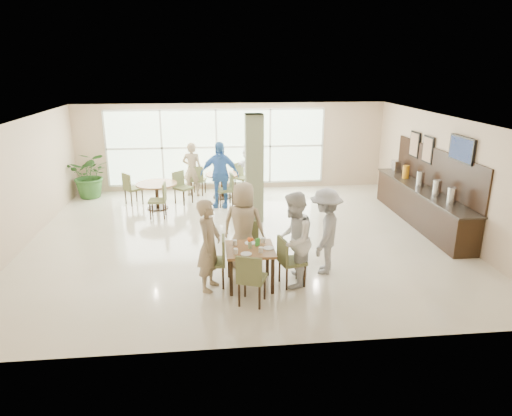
{
  "coord_description": "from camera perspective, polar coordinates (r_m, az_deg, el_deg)",
  "views": [
    {
      "loc": [
        -0.74,
        -10.28,
        4.01
      ],
      "look_at": [
        0.2,
        -1.2,
        1.1
      ],
      "focal_mm": 32.0,
      "sensor_mm": 36.0,
      "label": 1
    }
  ],
  "objects": [
    {
      "name": "teen_standing",
      "position": [
        9.05,
        8.64,
        -2.86
      ],
      "size": [
        1.03,
        1.28,
        1.73
      ],
      "primitive_type": "imported",
      "rotation": [
        0.0,
        0.0,
        -1.97
      ],
      "color": "#A4A4A6",
      "rests_on": "ground"
    },
    {
      "name": "room_shell",
      "position": [
        10.56,
        -1.76,
        5.06
      ],
      "size": [
        10.0,
        10.0,
        10.0
      ],
      "color": "white",
      "rests_on": "ground"
    },
    {
      "name": "teen_far",
      "position": [
        9.17,
        -1.57,
        -2.21
      ],
      "size": [
        0.98,
        0.75,
        1.78
      ],
      "primitive_type": "imported",
      "rotation": [
        0.0,
        0.0,
        2.78
      ],
      "color": "tan",
      "rests_on": "ground"
    },
    {
      "name": "adult_a",
      "position": [
        13.15,
        -4.58,
        4.19
      ],
      "size": [
        1.22,
        0.83,
        1.91
      ],
      "primitive_type": "imported",
      "rotation": [
        0.0,
        0.0,
        -0.19
      ],
      "color": "#447FCD",
      "rests_on": "ground"
    },
    {
      "name": "teen_right",
      "position": [
        8.43,
        4.7,
        -4.0
      ],
      "size": [
        0.95,
        1.06,
        1.81
      ],
      "primitive_type": "imported",
      "rotation": [
        0.0,
        0.0,
        -1.93
      ],
      "color": "white",
      "rests_on": "ground"
    },
    {
      "name": "wall_tv",
      "position": [
        11.37,
        24.32,
        6.71
      ],
      "size": [
        0.06,
        1.0,
        0.58
      ],
      "color": "black",
      "rests_on": "ground"
    },
    {
      "name": "potted_plant",
      "position": [
        15.0,
        -19.98,
        3.94
      ],
      "size": [
        1.34,
        1.34,
        1.44
      ],
      "primitive_type": "imported",
      "rotation": [
        0.0,
        0.0,
        -0.03
      ],
      "color": "#2D5C25",
      "rests_on": "ground"
    },
    {
      "name": "teen_left",
      "position": [
        8.32,
        -5.89,
        -4.66
      ],
      "size": [
        0.59,
        0.73,
        1.72
      ],
      "primitive_type": "imported",
      "rotation": [
        0.0,
        0.0,
        1.24
      ],
      "color": "tan",
      "rests_on": "ground"
    },
    {
      "name": "window_bank",
      "position": [
        14.97,
        -4.94,
        7.58
      ],
      "size": [
        7.0,
        0.04,
        7.0
      ],
      "color": "silver",
      "rests_on": "ground"
    },
    {
      "name": "framed_art_a",
      "position": [
        12.81,
        20.69,
        6.85
      ],
      "size": [
        0.05,
        0.55,
        0.7
      ],
      "color": "black",
      "rests_on": "ground"
    },
    {
      "name": "buffet_counter",
      "position": [
        12.56,
        20.02,
        0.61
      ],
      "size": [
        0.64,
        4.7,
        1.95
      ],
      "color": "black",
      "rests_on": "ground"
    },
    {
      "name": "round_table_right",
      "position": [
        14.17,
        -4.23,
        3.55
      ],
      "size": [
        1.04,
        1.04,
        0.75
      ],
      "color": "brown",
      "rests_on": "ground"
    },
    {
      "name": "ground",
      "position": [
        11.06,
        -1.67,
        -3.59
      ],
      "size": [
        10.0,
        10.0,
        0.0
      ],
      "primitive_type": "plane",
      "color": "beige",
      "rests_on": "ground"
    },
    {
      "name": "framed_art_b",
      "position": [
        13.52,
        19.22,
        7.52
      ],
      "size": [
        0.05,
        0.55,
        0.7
      ],
      "color": "black",
      "rests_on": "ground"
    },
    {
      "name": "tabletop_clutter",
      "position": [
        8.41,
        -0.6,
        -4.68
      ],
      "size": [
        0.76,
        0.71,
        0.21
      ],
      "color": "white",
      "rests_on": "main_table"
    },
    {
      "name": "adult_b",
      "position": [
        14.18,
        -0.76,
        4.79
      ],
      "size": [
        0.95,
        1.66,
        1.69
      ],
      "primitive_type": "imported",
      "rotation": [
        0.0,
        0.0,
        -1.39
      ],
      "color": "white",
      "rests_on": "ground"
    },
    {
      "name": "adult_standing",
      "position": [
        14.4,
        -7.98,
        4.82
      ],
      "size": [
        0.69,
        0.54,
        1.69
      ],
      "primitive_type": "imported",
      "rotation": [
        0.0,
        0.0,
        2.91
      ],
      "color": "tan",
      "rests_on": "ground"
    },
    {
      "name": "round_table_left",
      "position": [
        13.32,
        -12.32,
        2.37
      ],
      "size": [
        1.17,
        1.17,
        0.75
      ],
      "color": "brown",
      "rests_on": "ground"
    },
    {
      "name": "chairs_table_left",
      "position": [
        13.38,
        -12.14,
        1.96
      ],
      "size": [
        2.1,
        1.88,
        0.95
      ],
      "color": "#646A3A",
      "rests_on": "ground"
    },
    {
      "name": "chairs_main_table",
      "position": [
        8.57,
        -0.58,
        -6.68
      ],
      "size": [
        1.98,
        1.94,
        0.95
      ],
      "color": "#646A3A",
      "rests_on": "ground"
    },
    {
      "name": "main_table",
      "position": [
        8.48,
        -0.75,
        -5.68
      ],
      "size": [
        0.89,
        0.89,
        0.75
      ],
      "color": "brown",
      "rests_on": "ground"
    },
    {
      "name": "chairs_table_right",
      "position": [
        14.21,
        -4.27,
        3.23
      ],
      "size": [
        2.03,
        1.97,
        0.95
      ],
      "color": "#646A3A",
      "rests_on": "ground"
    },
    {
      "name": "column",
      "position": [
        11.82,
        -0.23,
        4.93
      ],
      "size": [
        0.45,
        0.45,
        2.8
      ],
      "primitive_type": "cube",
      "color": "#6B7350",
      "rests_on": "ground"
    }
  ]
}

